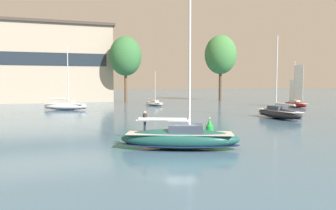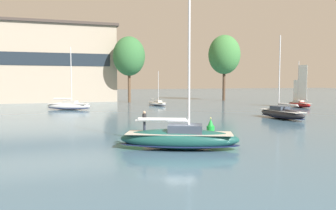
% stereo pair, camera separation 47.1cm
% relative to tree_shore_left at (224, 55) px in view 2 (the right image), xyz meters
% --- Properties ---
extents(ground_plane, '(400.00, 400.00, 0.00)m').
position_rel_tree_shore_left_xyz_m(ground_plane, '(-35.19, -59.70, -13.10)').
color(ground_plane, '#42667F').
extents(waterfront_building, '(38.81, 16.95, 20.98)m').
position_rel_tree_shore_left_xyz_m(waterfront_building, '(-48.95, 11.64, -2.57)').
color(waterfront_building, tan).
rests_on(waterfront_building, ground).
extents(tree_shore_left, '(9.09, 9.09, 18.71)m').
position_rel_tree_shore_left_xyz_m(tree_shore_left, '(0.00, 0.00, 0.00)').
color(tree_shore_left, '#4C3828').
rests_on(tree_shore_left, ground).
extents(tree_shore_center, '(8.36, 8.36, 17.20)m').
position_rel_tree_shore_left_xyz_m(tree_shore_center, '(-27.50, 0.35, -1.06)').
color(tree_shore_center, brown).
rests_on(tree_shore_center, ground).
extents(sailboat_main, '(10.19, 6.39, 13.58)m').
position_rel_tree_shore_left_xyz_m(sailboat_main, '(-35.17, -59.71, -12.18)').
color(sailboat_main, '#194C47').
rests_on(sailboat_main, ground).
extents(sailboat_moored_near_marina, '(3.75, 5.85, 7.84)m').
position_rel_tree_shore_left_xyz_m(sailboat_moored_near_marina, '(-23.81, -13.32, -12.56)').
color(sailboat_moored_near_marina, white).
rests_on(sailboat_moored_near_marina, ground).
extents(sailboat_moored_mid_channel, '(3.10, 9.13, 12.35)m').
position_rel_tree_shore_left_xyz_m(sailboat_moored_mid_channel, '(-13.33, -43.90, -12.26)').
color(sailboat_moored_mid_channel, '#232328').
rests_on(sailboat_moored_mid_channel, ground).
extents(sailboat_moored_far_slip, '(2.61, 7.29, 9.84)m').
position_rel_tree_shore_left_xyz_m(sailboat_moored_far_slip, '(3.89, -26.97, -12.28)').
color(sailboat_moored_far_slip, maroon).
rests_on(sailboat_moored_far_slip, ground).
extents(sailboat_moored_outer_mooring, '(8.99, 6.25, 12.16)m').
position_rel_tree_shore_left_xyz_m(sailboat_moored_outer_mooring, '(-43.19, -18.44, -12.27)').
color(sailboat_moored_outer_mooring, silver).
rests_on(sailboat_moored_outer_mooring, ground).
extents(channel_buoy, '(0.87, 0.87, 1.60)m').
position_rel_tree_shore_left_xyz_m(channel_buoy, '(-28.80, -52.16, -12.48)').
color(channel_buoy, green).
rests_on(channel_buoy, ground).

